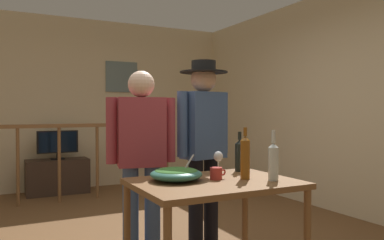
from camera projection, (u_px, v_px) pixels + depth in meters
back_wall at (88, 103)px, 6.41m from camera, size 4.81×0.10×2.75m
side_wall_right at (300, 102)px, 5.39m from camera, size 0.10×5.10×2.75m
framed_picture at (122, 77)px, 6.60m from camera, size 0.55×0.03×0.51m
stair_railing at (95, 150)px, 5.53m from camera, size 3.21×0.10×1.12m
tv_console at (58, 176)px, 5.87m from camera, size 0.90×0.40×0.52m
flat_screen_tv at (58, 142)px, 5.84m from camera, size 0.59×0.12×0.44m
serving_table at (214, 192)px, 2.72m from camera, size 1.11×0.81×0.76m
salad_bowl at (176, 174)px, 2.71m from camera, size 0.37×0.37×0.19m
wine_glass at (218, 158)px, 3.02m from camera, size 0.07×0.07×0.17m
wine_bottle_amber at (245, 157)px, 2.78m from camera, size 0.07×0.07×0.37m
wine_bottle_clear at (273, 161)px, 2.72m from camera, size 0.07×0.07×0.35m
wine_bottle_dark at (240, 155)px, 3.14m from camera, size 0.08×0.08×0.32m
mug_red at (216, 173)px, 2.76m from camera, size 0.12×0.09×0.09m
person_standing_left at (141, 150)px, 3.19m from camera, size 0.56×0.30×1.58m
person_standing_right at (204, 137)px, 3.45m from camera, size 0.56×0.42×1.69m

